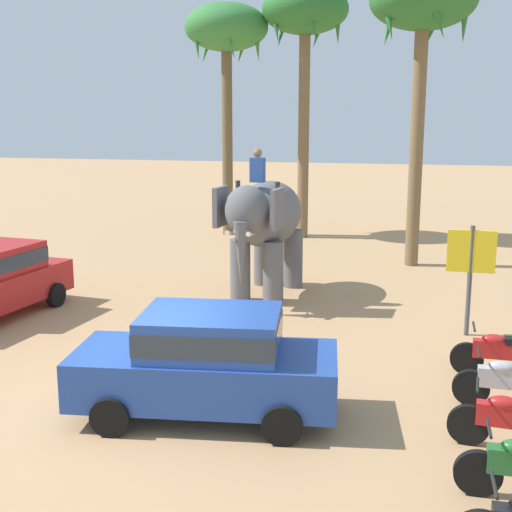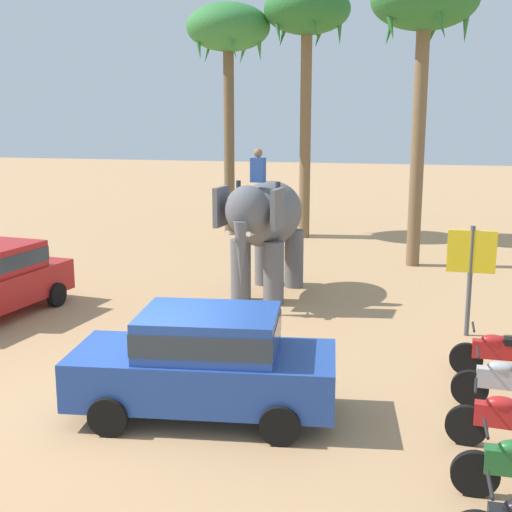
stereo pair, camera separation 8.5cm
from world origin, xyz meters
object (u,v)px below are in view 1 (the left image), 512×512
Objects in this scene: elephant_with_mahout at (265,221)px; palm_tree_far_back at (226,35)px; motorcycle_fourth_in_row at (510,382)px; palm_tree_near_hut at (423,10)px; motorcycle_far_in_row at (502,353)px; car_sedan_foreground at (207,360)px; palm_tree_left_of_road at (305,19)px; signboard_yellow at (471,259)px.

palm_tree_far_back reaches higher than elephant_with_mahout.
palm_tree_near_hut reaches higher than motorcycle_fourth_in_row.
palm_tree_far_back is at bearing 123.95° from motorcycle_far_in_row.
elephant_with_mahout is 11.23m from palm_tree_far_back.
car_sedan_foreground is 7.49m from elephant_with_mahout.
palm_tree_left_of_road is at bearing 135.54° from palm_tree_near_hut.
palm_tree_left_of_road is (-1.42, 16.36, 7.25)m from car_sedan_foreground.
motorcycle_fourth_in_row is 1.41m from motorcycle_far_in_row.
car_sedan_foreground is at bearing -103.20° from palm_tree_near_hut.
motorcycle_far_in_row is (4.66, 2.82, -0.46)m from car_sedan_foreground.
motorcycle_fourth_in_row is 1.00× the size of motorcycle_far_in_row.
signboard_yellow is (5.61, -11.16, -6.49)m from palm_tree_left_of_road.
palm_tree_near_hut is (2.85, 12.17, 6.82)m from car_sedan_foreground.
palm_tree_left_of_road reaches higher than palm_tree_near_hut.
motorcycle_fourth_in_row is at bearing -83.08° from signboard_yellow.
palm_tree_far_back is (-7.30, 4.17, -0.06)m from palm_tree_near_hut.
signboard_yellow is (1.33, -6.97, -6.06)m from palm_tree_near_hut.
car_sedan_foreground reaches higher than motorcycle_fourth_in_row.
palm_tree_near_hut reaches higher than car_sedan_foreground.
car_sedan_foreground is 5.46m from motorcycle_far_in_row.
palm_tree_near_hut reaches higher than elephant_with_mahout.
palm_tree_left_of_road reaches higher than palm_tree_far_back.
elephant_with_mahout is 0.44× the size of palm_tree_far_back.
palm_tree_left_of_road reaches higher than motorcycle_fourth_in_row.
motorcycle_far_in_row is (5.47, -4.55, -1.53)m from elephant_with_mahout.
motorcycle_far_in_row is 17.83m from palm_tree_far_back.
elephant_with_mahout is at bearing -86.12° from palm_tree_left_of_road.
palm_tree_near_hut is 9.33m from signboard_yellow.
palm_tree_near_hut reaches higher than motorcycle_far_in_row.
motorcycle_fourth_in_row is 13.12m from palm_tree_near_hut.
motorcycle_far_in_row is at bearing 31.19° from car_sedan_foreground.
motorcycle_fourth_in_row and motorcycle_far_in_row have the same top height.
motorcycle_far_in_row is at bearing -78.88° from signboard_yellow.
palm_tree_far_back is 3.70× the size of signboard_yellow.
signboard_yellow is at bearing 96.92° from motorcycle_fourth_in_row.
motorcycle_fourth_in_row is at bearing -90.31° from motorcycle_far_in_row.
palm_tree_near_hut is at bearing 52.64° from elephant_with_mahout.
palm_tree_near_hut is (3.66, 4.80, 5.76)m from elephant_with_mahout.
palm_tree_far_back is 15.32m from signboard_yellow.
motorcycle_far_in_row is 0.19× the size of palm_tree_left_of_road.
motorcycle_fourth_in_row is 0.20× the size of palm_tree_far_back.
signboard_yellow is at bearing -23.43° from elephant_with_mahout.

